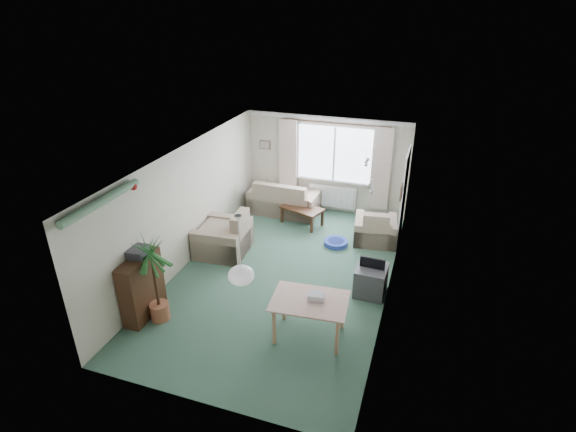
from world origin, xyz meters
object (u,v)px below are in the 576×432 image
(pet_bed, at_px, (336,243))
(tv_cube, at_px, (371,280))
(bookshelf, at_px, (142,287))
(dining_table, at_px, (309,319))
(coffee_table, at_px, (302,216))
(armchair_left, at_px, (223,232))
(sofa, at_px, (284,196))
(armchair_corner, at_px, (376,225))
(houseplant, at_px, (155,279))

(pet_bed, bearing_deg, tv_cube, -57.04)
(bookshelf, relative_size, dining_table, 1.02)
(dining_table, bearing_deg, coffee_table, 108.58)
(armchair_left, relative_size, pet_bed, 2.05)
(sofa, xyz_separation_m, bookshelf, (-0.92, -4.62, 0.12))
(sofa, distance_m, armchair_corner, 2.52)
(houseplant, xyz_separation_m, dining_table, (2.49, 0.39, -0.46))
(sofa, height_order, armchair_corner, sofa)
(bookshelf, xyz_separation_m, pet_bed, (2.54, 3.38, -0.50))
(armchair_left, bearing_deg, pet_bed, 111.48)
(armchair_corner, xyz_separation_m, pet_bed, (-0.77, -0.45, -0.35))
(sofa, bearing_deg, tv_cube, 134.73)
(armchair_corner, bearing_deg, tv_cube, 89.02)
(dining_table, xyz_separation_m, tv_cube, (0.74, 1.47, -0.07))
(armchair_left, height_order, pet_bed, armchair_left)
(coffee_table, bearing_deg, houseplant, -106.60)
(sofa, bearing_deg, coffee_table, 141.87)
(bookshelf, bearing_deg, houseplant, -7.68)
(sofa, relative_size, bookshelf, 1.55)
(dining_table, relative_size, tv_cube, 1.82)
(armchair_corner, height_order, coffee_table, armchair_corner)
(houseplant, height_order, dining_table, houseplant)
(sofa, xyz_separation_m, houseplant, (-0.61, -4.65, 0.37))
(armchair_left, distance_m, tv_cube, 3.24)
(armchair_corner, distance_m, pet_bed, 0.96)
(armchair_corner, relative_size, houseplant, 0.56)
(bookshelf, relative_size, houseplant, 0.69)
(armchair_left, relative_size, houseplant, 0.67)
(sofa, height_order, armchair_left, armchair_left)
(armchair_corner, relative_size, dining_table, 0.83)
(armchair_corner, relative_size, armchair_left, 0.85)
(bookshelf, xyz_separation_m, dining_table, (2.80, 0.36, -0.21))
(coffee_table, xyz_separation_m, dining_table, (1.26, -3.75, 0.12))
(armchair_corner, relative_size, bookshelf, 0.82)
(sofa, distance_m, tv_cube, 3.83)
(armchair_corner, xyz_separation_m, coffee_table, (-1.77, 0.28, -0.18))
(dining_table, bearing_deg, pet_bed, 94.93)
(sofa, xyz_separation_m, tv_cube, (2.62, -2.78, -0.16))
(houseplant, height_order, tv_cube, houseplant)
(houseplant, bearing_deg, tv_cube, 29.96)
(coffee_table, xyz_separation_m, houseplant, (-1.23, -4.14, 0.58))
(armchair_corner, bearing_deg, dining_table, 74.13)
(sofa, relative_size, coffee_table, 1.76)
(dining_table, distance_m, pet_bed, 3.04)
(sofa, height_order, tv_cube, sofa)
(bookshelf, height_order, pet_bed, bookshelf)
(sofa, relative_size, houseplant, 1.07)
(bookshelf, xyz_separation_m, tv_cube, (3.54, 1.83, -0.28))
(coffee_table, distance_m, dining_table, 3.95)
(bookshelf, height_order, dining_table, bookshelf)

